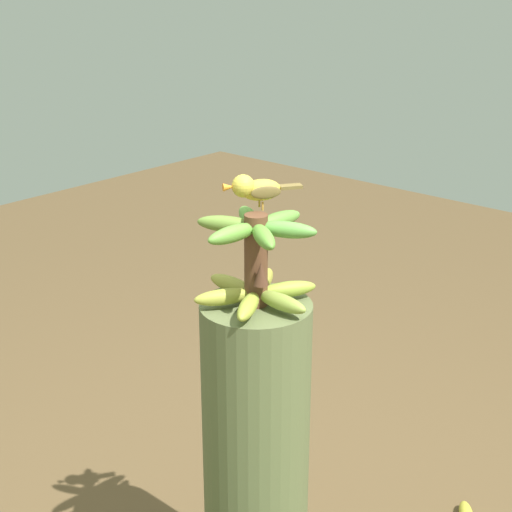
% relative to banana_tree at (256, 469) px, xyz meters
% --- Properties ---
extents(banana_tree, '(0.27, 0.27, 0.94)m').
position_rel_banana_tree_xyz_m(banana_tree, '(0.00, 0.00, 0.00)').
color(banana_tree, '#5B663D').
rests_on(banana_tree, ground).
extents(banana_bunch, '(0.30, 0.29, 0.23)m').
position_rel_banana_tree_xyz_m(banana_bunch, '(-0.00, 0.00, 0.58)').
color(banana_bunch, brown).
rests_on(banana_bunch, banana_tree).
extents(perched_bird, '(0.12, 0.17, 0.08)m').
position_rel_banana_tree_xyz_m(perched_bird, '(0.03, -0.03, 0.74)').
color(perched_bird, '#C68933').
rests_on(perched_bird, banana_bunch).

